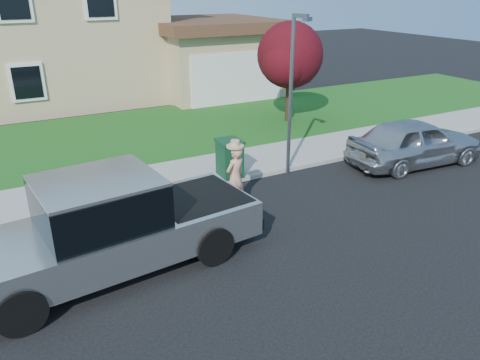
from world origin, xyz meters
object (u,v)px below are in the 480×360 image
(sedan, at_px, (415,142))
(pickup_truck, at_px, (109,228))
(trash_bin, at_px, (230,158))
(street_lamp, at_px, (292,87))
(woman, at_px, (235,176))
(ornamental_tree, at_px, (291,58))

(sedan, bearing_deg, pickup_truck, 102.73)
(trash_bin, relative_size, street_lamp, 0.23)
(woman, xyz_separation_m, ornamental_tree, (5.53, 5.89, 1.73))
(woman, height_order, ornamental_tree, ornamental_tree)
(sedan, xyz_separation_m, ornamental_tree, (-0.75, 5.81, 1.83))
(trash_bin, bearing_deg, ornamental_tree, 42.94)
(street_lamp, bearing_deg, trash_bin, 151.76)
(pickup_truck, xyz_separation_m, ornamental_tree, (8.94, 7.20, 1.66))
(woman, relative_size, ornamental_tree, 0.46)
(pickup_truck, xyz_separation_m, woman, (3.41, 1.31, -0.07))
(pickup_truck, bearing_deg, street_lamp, 17.50)
(trash_bin, bearing_deg, woman, -110.99)
(pickup_truck, height_order, woman, pickup_truck)
(trash_bin, bearing_deg, pickup_truck, -142.40)
(woman, height_order, street_lamp, street_lamp)
(ornamental_tree, bearing_deg, woman, -133.20)
(pickup_truck, relative_size, woman, 3.46)
(sedan, distance_m, ornamental_tree, 6.14)
(pickup_truck, bearing_deg, woman, 14.91)
(woman, height_order, sedan, woman)
(woman, bearing_deg, pickup_truck, 0.66)
(ornamental_tree, relative_size, trash_bin, 3.68)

